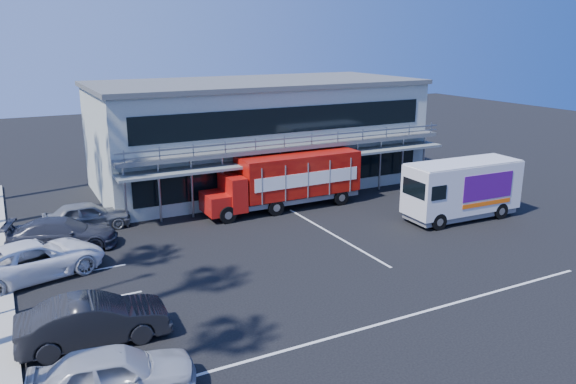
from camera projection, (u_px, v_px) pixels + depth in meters
name	position (u px, v px, depth m)	size (l,w,h in m)	color
ground	(331.00, 261.00, 26.51)	(120.00, 120.00, 0.00)	black
building	(257.00, 133.00, 39.63)	(22.40, 12.00, 7.30)	#99A093
red_truck	(289.00, 179.00, 34.23)	(9.93, 2.50, 3.33)	#AD120E
white_van	(462.00, 189.00, 32.18)	(6.98, 2.59, 3.37)	silver
parked_car_a	(114.00, 374.00, 16.23)	(1.90, 4.73, 1.61)	#A9ABB0
parked_car_b	(94.00, 321.00, 19.22)	(1.76, 5.04, 1.66)	black
parked_car_c	(35.00, 260.00, 24.50)	(2.72, 5.90, 1.64)	white
parked_car_d	(63.00, 233.00, 27.91)	(2.14, 5.25, 1.52)	#292B36
parked_car_e	(87.00, 216.00, 30.63)	(1.84, 4.57, 1.56)	slate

